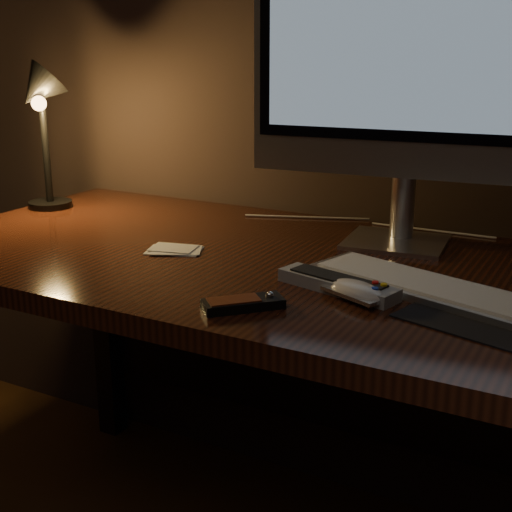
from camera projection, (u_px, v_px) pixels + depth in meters
The scene contains 10 objects.
desk at pixel (302, 311), 1.48m from camera, with size 1.60×0.75×0.75m.
monitor at pixel (406, 53), 1.38m from camera, with size 0.62×0.20×0.66m.
keyboard at pixel (438, 290), 1.20m from camera, with size 0.47×0.13×0.02m, color silver.
mousepad at pixel (485, 318), 1.09m from camera, with size 0.23×0.18×0.00m, color black.
mouse at pixel (357, 293), 1.17m from camera, with size 0.11×0.06×0.02m, color white.
media_remote at pixel (243, 303), 1.14m from camera, with size 0.12×0.13×0.02m.
tv_remote at pixel (338, 284), 1.22m from camera, with size 0.23×0.11×0.03m.
papers at pixel (174, 250), 1.45m from camera, with size 0.11×0.07×0.01m, color white.
desk_lamp at pixel (40, 111), 1.72m from camera, with size 0.17×0.19×0.37m.
cable at pixel (366, 225), 1.65m from camera, with size 0.00×0.00×0.58m, color white.
Camera 1 is at (0.58, 0.66, 1.16)m, focal length 50.00 mm.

